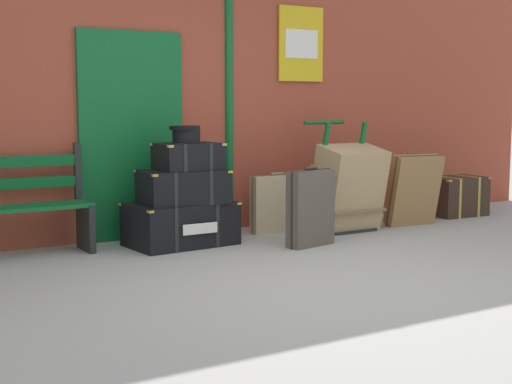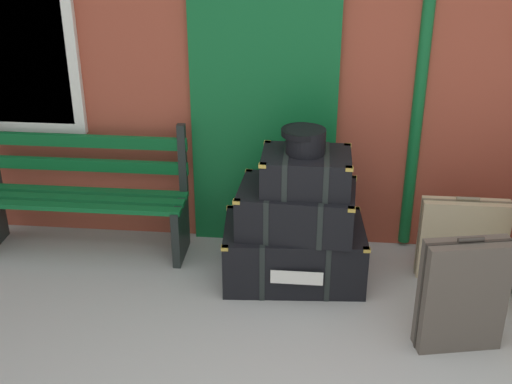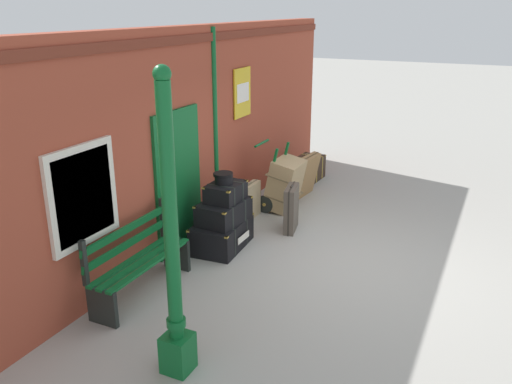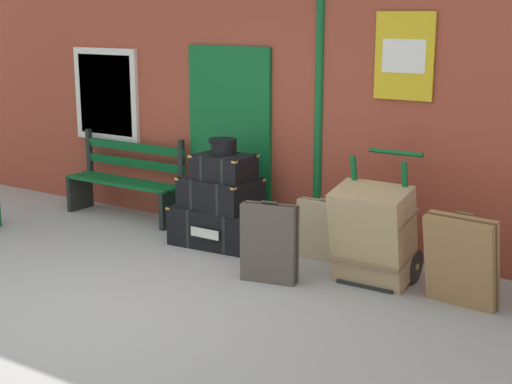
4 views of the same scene
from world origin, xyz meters
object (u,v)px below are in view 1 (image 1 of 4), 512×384
at_px(steamer_trunk_base, 181,224).
at_px(large_brown_trunk, 349,188).
at_px(steamer_trunk_top, 188,156).
at_px(suitcase_caramel, 277,204).
at_px(corner_trunk, 456,196).
at_px(porters_trolley, 338,205).
at_px(suitcase_charcoal, 311,208).
at_px(suitcase_tan, 414,190).
at_px(steamer_trunk_middle, 183,186).
at_px(round_hatbox, 186,133).
at_px(platform_bench, 0,209).

height_order(steamer_trunk_base, large_brown_trunk, large_brown_trunk).
height_order(steamer_trunk_base, steamer_trunk_top, steamer_trunk_top).
bearing_deg(suitcase_caramel, corner_trunk, -3.50).
height_order(steamer_trunk_base, corner_trunk, corner_trunk).
xyz_separation_m(steamer_trunk_base, corner_trunk, (3.74, -0.02, 0.03)).
bearing_deg(steamer_trunk_base, large_brown_trunk, -7.06).
height_order(porters_trolley, suitcase_charcoal, porters_trolley).
bearing_deg(large_brown_trunk, suitcase_tan, -6.38).
relative_size(steamer_trunk_middle, suitcase_caramel, 1.29).
bearing_deg(steamer_trunk_top, round_hatbox, 129.30).
height_order(steamer_trunk_middle, round_hatbox, round_hatbox).
bearing_deg(platform_bench, suitcase_charcoal, -19.88).
xyz_separation_m(steamer_trunk_base, round_hatbox, (0.06, -0.02, 0.89)).
bearing_deg(suitcase_tan, suitcase_charcoal, -167.81).
distance_m(porters_trolley, large_brown_trunk, 0.27).
bearing_deg(platform_bench, large_brown_trunk, -8.29).
relative_size(platform_bench, porters_trolley, 1.34).
bearing_deg(steamer_trunk_middle, round_hatbox, 14.92).
xyz_separation_m(steamer_trunk_top, suitcase_tan, (2.68, -0.29, -0.46)).
xyz_separation_m(large_brown_trunk, suitcase_caramel, (-0.68, 0.37, -0.17)).
height_order(steamer_trunk_base, steamer_trunk_middle, steamer_trunk_middle).
relative_size(steamer_trunk_top, suitcase_caramel, 0.94).
height_order(large_brown_trunk, suitcase_charcoal, large_brown_trunk).
relative_size(steamer_trunk_top, porters_trolley, 0.51).
xyz_separation_m(steamer_trunk_middle, suitcase_charcoal, (1.05, -0.66, -0.21)).
bearing_deg(suitcase_tan, porters_trolley, 162.46).
distance_m(steamer_trunk_middle, suitcase_tan, 2.76).
xyz_separation_m(steamer_trunk_top, round_hatbox, (-0.01, 0.02, 0.23)).
xyz_separation_m(platform_bench, steamer_trunk_top, (1.71, -0.32, 0.43)).
xyz_separation_m(steamer_trunk_middle, porters_trolley, (1.88, -0.02, -0.31)).
xyz_separation_m(platform_bench, corner_trunk, (5.39, -0.30, -0.20)).
bearing_deg(porters_trolley, steamer_trunk_middle, 179.28).
distance_m(round_hatbox, corner_trunk, 3.79).
xyz_separation_m(steamer_trunk_middle, large_brown_trunk, (1.88, -0.20, -0.11)).
bearing_deg(steamer_trunk_top, steamer_trunk_middle, 173.01).
xyz_separation_m(steamer_trunk_top, suitcase_charcoal, (0.99, -0.66, -0.50)).
relative_size(large_brown_trunk, corner_trunk, 1.33).
bearing_deg(steamer_trunk_middle, steamer_trunk_base, 112.22).
distance_m(platform_bench, round_hatbox, 1.84).
bearing_deg(large_brown_trunk, suitcase_charcoal, -150.90).
xyz_separation_m(platform_bench, round_hatbox, (1.70, -0.30, 0.65)).
bearing_deg(round_hatbox, porters_trolley, -1.09).
bearing_deg(suitcase_charcoal, porters_trolley, 37.55).
bearing_deg(suitcase_caramel, suitcase_charcoal, -100.43).
distance_m(steamer_trunk_middle, corner_trunk, 3.75).
distance_m(steamer_trunk_middle, suitcase_caramel, 1.24).
bearing_deg(steamer_trunk_base, platform_bench, 170.30).
distance_m(suitcase_tan, suitcase_caramel, 1.61).
distance_m(steamer_trunk_top, suitcase_caramel, 1.29).
bearing_deg(suitcase_tan, corner_trunk, 17.34).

